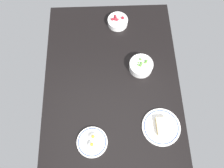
{
  "coord_description": "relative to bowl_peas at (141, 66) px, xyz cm",
  "views": [
    {
      "loc": [
        56.85,
        -1.96,
        138.89
      ],
      "look_at": [
        0.0,
        0.0,
        6.0
      ],
      "focal_mm": 38.36,
      "sensor_mm": 36.0,
      "label": 1
    }
  ],
  "objects": [
    {
      "name": "plate_sandwich",
      "position": [
        38.09,
        8.64,
        -2.05
      ],
      "size": [
        21.86,
        21.86,
        4.23
      ],
      "color": "white",
      "rests_on": "dining_table"
    },
    {
      "name": "plate_eggs",
      "position": [
        45.19,
        -30.46,
        -1.88
      ],
      "size": [
        17.17,
        17.17,
        4.86
      ],
      "color": "white",
      "rests_on": "dining_table"
    },
    {
      "name": "dining_table",
      "position": [
        11.16,
        -18.39,
        -5.14
      ],
      "size": [
        122.99,
        83.18,
        4.0
      ],
      "primitive_type": "cube",
      "color": "black",
      "rests_on": "ground"
    },
    {
      "name": "bowl_peas",
      "position": [
        0.0,
        0.0,
        0.0
      ],
      "size": [
        14.73,
        14.73,
        7.02
      ],
      "color": "white",
      "rests_on": "dining_table"
    },
    {
      "name": "bowl_berries",
      "position": [
        -34.7,
        -12.96,
        -0.54
      ],
      "size": [
        13.76,
        13.76,
        6.41
      ],
      "color": "white",
      "rests_on": "dining_table"
    }
  ]
}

